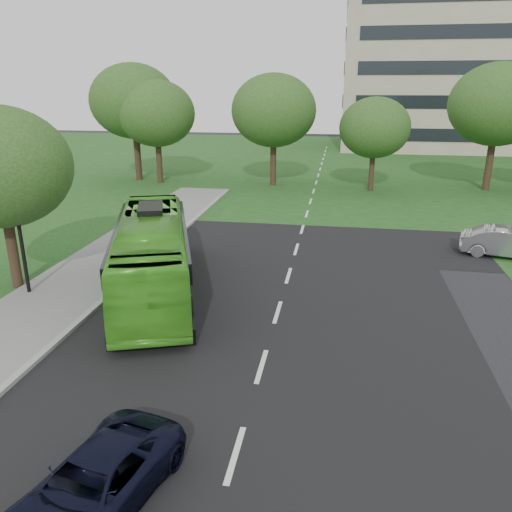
% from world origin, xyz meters
% --- Properties ---
extents(ground, '(160.00, 160.00, 0.00)m').
position_xyz_m(ground, '(0.00, 0.00, 0.00)').
color(ground, black).
rests_on(ground, ground).
extents(street_surfaces, '(120.00, 120.00, 0.15)m').
position_xyz_m(street_surfaces, '(-0.38, 22.75, 0.03)').
color(street_surfaces, black).
rests_on(street_surfaces, ground).
extents(office_building, '(40.10, 20.10, 25.00)m').
position_xyz_m(office_building, '(21.96, 61.96, 12.50)').
color(office_building, tan).
rests_on(office_building, ground).
extents(tree_park_a, '(6.74, 6.74, 8.95)m').
position_xyz_m(tree_park_a, '(-14.00, 27.65, 6.07)').
color(tree_park_a, black).
rests_on(tree_park_a, ground).
extents(tree_park_b, '(7.20, 7.20, 9.44)m').
position_xyz_m(tree_park_b, '(-3.73, 28.17, 6.37)').
color(tree_park_b, black).
rests_on(tree_park_b, ground).
extents(tree_park_c, '(5.71, 5.71, 7.58)m').
position_xyz_m(tree_park_c, '(4.68, 27.00, 5.14)').
color(tree_park_c, black).
rests_on(tree_park_c, ground).
extents(tree_park_d, '(7.74, 7.74, 10.23)m').
position_xyz_m(tree_park_d, '(14.33, 28.97, 6.93)').
color(tree_park_d, black).
rests_on(tree_park_d, ground).
extents(tree_park_f, '(7.76, 7.76, 10.36)m').
position_xyz_m(tree_park_f, '(-16.54, 28.91, 7.05)').
color(tree_park_f, black).
rests_on(tree_park_f, ground).
extents(bus, '(6.38, 11.79, 3.22)m').
position_xyz_m(bus, '(-5.50, 3.38, 1.61)').
color(bus, green).
rests_on(bus, ground).
extents(sedan, '(4.80, 2.58, 1.50)m').
position_xyz_m(sedan, '(10.72, 10.60, 0.75)').
color(sedan, '#A5A5A9').
rests_on(sedan, ground).
extents(suv, '(2.96, 4.73, 1.22)m').
position_xyz_m(suv, '(-2.50, -8.00, 0.61)').
color(suv, black).
rests_on(suv, ground).
extents(traffic_light, '(0.86, 0.23, 5.40)m').
position_xyz_m(traffic_light, '(-10.33, 2.00, 3.17)').
color(traffic_light, black).
rests_on(traffic_light, ground).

